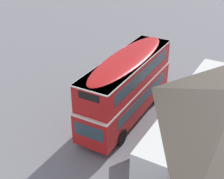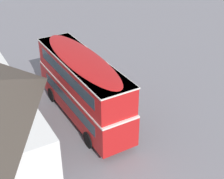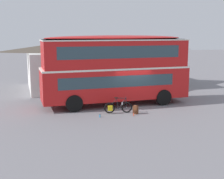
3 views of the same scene
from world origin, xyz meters
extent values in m
plane|color=slate|center=(0.00, 0.00, 0.00)|extent=(120.00, 120.00, 0.00)
cylinder|color=black|center=(2.09, 2.49, 0.55)|extent=(1.12, 0.35, 1.10)
cylinder|color=black|center=(2.24, 0.12, 0.55)|extent=(1.12, 0.35, 1.10)
cylinder|color=black|center=(-4.16, 2.10, 0.55)|extent=(1.12, 0.35, 1.10)
cylinder|color=black|center=(-4.01, -0.28, 0.55)|extent=(1.12, 0.35, 1.10)
cube|color=red|center=(-0.96, 1.11, 1.52)|extent=(10.23, 3.13, 2.10)
cube|color=white|center=(-0.96, 1.11, 2.60)|extent=(10.25, 3.15, 0.12)
cube|color=red|center=(-0.96, 1.11, 3.58)|extent=(9.92, 3.06, 1.90)
ellipsoid|color=red|center=(-0.96, 1.11, 4.61)|extent=(9.72, 3.00, 0.36)
cube|color=#2D424C|center=(4.06, 1.43, 1.77)|extent=(0.19, 2.05, 0.90)
cube|color=black|center=(3.93, 1.42, 4.10)|extent=(0.15, 1.38, 0.44)
cube|color=#2D424C|center=(-1.08, -0.14, 1.82)|extent=(7.86, 0.54, 0.76)
cube|color=#2D424C|center=(-0.88, -0.11, 3.73)|extent=(8.26, 0.56, 0.80)
cube|color=#2D424C|center=(-1.24, 2.33, 1.82)|extent=(7.86, 0.54, 0.76)
cube|color=#2D424C|center=(-1.04, 2.32, 3.73)|extent=(8.26, 0.56, 0.80)
cube|color=white|center=(-0.96, 1.11, 4.49)|extent=(10.03, 3.15, 0.08)
torus|color=black|center=(-0.81, -1.26, 0.34)|extent=(0.68, 0.15, 0.68)
torus|color=black|center=(-1.90, -1.15, 0.34)|extent=(0.68, 0.15, 0.68)
cylinder|color=#B2B2B7|center=(-0.81, -1.26, 0.34)|extent=(0.06, 0.10, 0.05)
cylinder|color=#B2B2B7|center=(-1.90, -1.15, 0.34)|extent=(0.06, 0.10, 0.05)
cylinder|color=black|center=(-1.11, -1.23, 0.61)|extent=(0.50, 0.09, 0.68)
cylinder|color=black|center=(-1.17, -1.22, 0.95)|extent=(0.61, 0.10, 0.05)
cylinder|color=black|center=(-1.41, -1.20, 0.62)|extent=(0.18, 0.05, 0.68)
cylinder|color=black|center=(-1.62, -1.18, 0.31)|extent=(0.57, 0.09, 0.09)
cylinder|color=black|center=(-1.69, -1.17, 0.65)|extent=(0.45, 0.07, 0.63)
cylinder|color=black|center=(-0.84, -1.26, 0.64)|extent=(0.10, 0.04, 0.61)
cylinder|color=black|center=(-0.87, -1.25, 0.99)|extent=(0.07, 0.46, 0.03)
ellipsoid|color=black|center=(-1.50, -1.19, 0.98)|extent=(0.27, 0.13, 0.06)
cube|color=yellow|center=(-1.90, -1.31, 0.36)|extent=(0.29, 0.17, 0.32)
cylinder|color=silver|center=(-1.11, -1.23, 0.61)|extent=(0.07, 0.07, 0.18)
cube|color=#592D19|center=(-0.37, -1.67, 0.26)|extent=(0.36, 0.36, 0.51)
ellipsoid|color=#592D19|center=(-0.37, -1.67, 0.51)|extent=(0.34, 0.34, 0.10)
cube|color=#3E2011|center=(-0.46, -1.76, 0.18)|extent=(0.16, 0.18, 0.18)
cylinder|color=black|center=(-0.22, -1.65, 0.26)|extent=(0.05, 0.05, 0.41)
cylinder|color=black|center=(-0.32, -1.53, 0.26)|extent=(0.05, 0.05, 0.41)
cylinder|color=#D84C33|center=(-0.63, -2.14, 0.10)|extent=(0.07, 0.07, 0.20)
cylinder|color=black|center=(-0.63, -2.14, 0.21)|extent=(0.04, 0.04, 0.03)
cylinder|color=#338CBF|center=(-2.68, -1.94, 0.09)|extent=(0.08, 0.08, 0.18)
cylinder|color=black|center=(-2.68, -1.94, 0.19)|extent=(0.05, 0.05, 0.03)
cube|color=#3D2319|center=(-0.33, 4.99, 1.05)|extent=(1.10, 0.09, 2.10)
cube|color=#2D424C|center=(-3.52, 4.83, 1.83)|extent=(1.10, 0.09, 0.90)
cube|color=#2D424C|center=(2.86, 5.15, 1.83)|extent=(1.10, 0.09, 0.90)
camera|label=1|loc=(15.82, 10.62, 12.89)|focal=49.85mm
camera|label=2|loc=(-19.10, 8.04, 13.74)|focal=52.42mm
camera|label=3|loc=(-6.27, -19.71, 5.04)|focal=50.40mm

